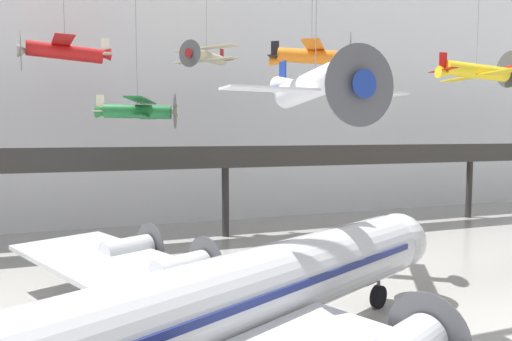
% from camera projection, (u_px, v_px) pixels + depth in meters
% --- Properties ---
extents(hangar_back_wall, '(140.00, 3.00, 28.81)m').
position_uv_depth(hangar_back_wall, '(202.00, 96.00, 52.59)').
color(hangar_back_wall, silver).
rests_on(hangar_back_wall, ground).
extents(mezzanine_walkway, '(110.00, 3.20, 8.89)m').
position_uv_depth(mezzanine_walkway, '(228.00, 163.00, 43.17)').
color(mezzanine_walkway, '#2D2B28').
rests_on(mezzanine_walkway, ground).
extents(airliner_silver_main, '(29.94, 35.33, 9.98)m').
position_uv_depth(airliner_silver_main, '(218.00, 304.00, 17.49)').
color(airliner_silver_main, silver).
rests_on(airliner_silver_main, ground).
extents(suspended_plane_green_biplane, '(6.12, 7.32, 12.39)m').
position_uv_depth(suspended_plane_green_biplane, '(138.00, 111.00, 33.16)').
color(suspended_plane_green_biplane, '#1E6B33').
extents(suspended_plane_yellow_lowwing, '(7.20, 8.79, 9.02)m').
position_uv_depth(suspended_plane_yellow_lowwing, '(476.00, 72.00, 38.11)').
color(suspended_plane_yellow_lowwing, yellow).
extents(suspended_plane_white_twin, '(9.29, 7.60, 12.55)m').
position_uv_depth(suspended_plane_white_twin, '(315.00, 84.00, 21.09)').
color(suspended_plane_white_twin, silver).
extents(suspended_plane_red_highwing, '(7.63, 9.30, 7.86)m').
position_uv_depth(suspended_plane_red_highwing, '(65.00, 52.00, 39.07)').
color(suspended_plane_red_highwing, red).
extents(suspended_plane_cream_biplane, '(5.91, 6.16, 6.87)m').
position_uv_depth(suspended_plane_cream_biplane, '(207.00, 56.00, 44.42)').
color(suspended_plane_cream_biplane, beige).
extents(suspended_plane_orange_highwing, '(6.21, 6.81, 8.50)m').
position_uv_depth(suspended_plane_orange_highwing, '(312.00, 56.00, 32.52)').
color(suspended_plane_orange_highwing, orange).
extents(info_sign_pedestal, '(0.34, 0.73, 1.24)m').
position_uv_depth(info_sign_pedestal, '(419.00, 336.00, 21.51)').
color(info_sign_pedestal, '#4C4C51').
rests_on(info_sign_pedestal, ground).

